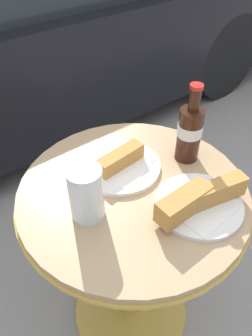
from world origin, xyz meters
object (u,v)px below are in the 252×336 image
at_px(cola_bottle_left, 190,131).
at_px(lunch_plate_near, 199,201).
at_px(lunch_plate_far, 120,164).
at_px(drinking_glass, 86,195).
at_px(bistro_table, 132,238).

height_order(cola_bottle_left, lunch_plate_near, cola_bottle_left).
bearing_deg(cola_bottle_left, lunch_plate_far, 156.32).
bearing_deg(cola_bottle_left, lunch_plate_near, -127.08).
distance_m(cola_bottle_left, drinking_glass, 0.34).
bearing_deg(cola_bottle_left, drinking_glass, -179.08).
bearing_deg(drinking_glass, lunch_plate_far, 27.88).
relative_size(drinking_glass, lunch_plate_near, 0.58).
bearing_deg(bistro_table, drinking_glass, 179.45).
xyz_separation_m(bistro_table, lunch_plate_far, (0.02, 0.08, 0.23)).
relative_size(bistro_table, lunch_plate_far, 3.03).
height_order(bistro_table, drinking_glass, drinking_glass).
distance_m(bistro_table, lunch_plate_near, 0.29).
xyz_separation_m(cola_bottle_left, lunch_plate_far, (-0.18, 0.08, -0.07)).
distance_m(bistro_table, lunch_plate_far, 0.24).
relative_size(drinking_glass, lunch_plate_far, 0.62).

